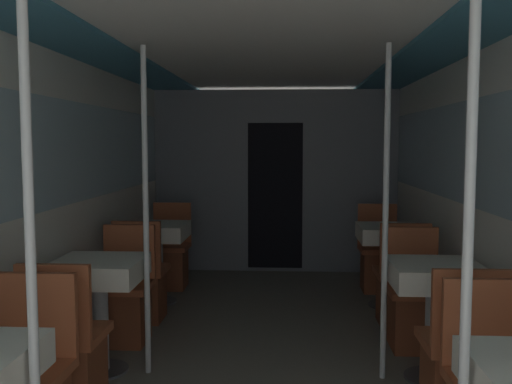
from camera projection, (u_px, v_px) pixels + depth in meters
The scene contains 20 objects.
wall_left at pixel (52, 200), 3.86m from camera, with size 0.05×8.12×2.13m.
wall_right at pixel (488, 203), 3.70m from camera, with size 0.05×8.12×2.13m.
ceiling_panel at pixel (265, 41), 3.69m from camera, with size 2.90×8.12×0.07m.
bulkhead_far at pixel (275, 182), 6.70m from camera, with size 2.84×0.09×2.13m.
support_pole_left_0 at pixel (31, 269), 2.04m from camera, with size 0.04×0.04×2.13m.
dining_table_left_1 at pixel (99, 279), 3.74m from camera, with size 0.56×0.56×0.76m.
chair_left_near_1 at pixel (67, 362), 3.21m from camera, with size 0.40×0.40×0.88m.
chair_left_far_1 at pixel (125, 305), 4.34m from camera, with size 0.40×0.40×0.88m.
support_pole_left_1 at pixel (146, 213), 3.69m from camera, with size 0.04×0.04×2.13m.
dining_table_left_2 at pixel (157, 238), 5.39m from camera, with size 0.56×0.56×0.76m.
chair_left_near_2 at pixel (142, 288), 4.86m from camera, with size 0.40×0.40×0.88m.
chair_left_far_2 at pixel (170, 261), 5.98m from camera, with size 0.40×0.40×0.88m.
support_pole_right_0 at pixel (467, 274), 1.96m from camera, with size 0.04×0.04×2.13m.
dining_table_right_1 at pixel (435, 284), 3.62m from camera, with size 0.56×0.56×0.76m.
chair_right_near_1 at pixel (460, 371), 3.09m from camera, with size 0.40×0.40×0.88m.
chair_right_far_1 at pixel (414, 310), 4.21m from camera, with size 0.40×0.40×0.88m.
support_pole_right_1 at pixel (385, 214), 3.60m from camera, with size 0.04×0.04×2.13m.
dining_table_right_2 at pixel (389, 240), 5.27m from camera, with size 0.56×0.56×0.76m.
chair_right_near_2 at pixel (400, 292), 4.73m from camera, with size 0.40×0.40×0.88m.
chair_right_far_2 at pixel (379, 263), 5.86m from camera, with size 0.40×0.40×0.88m.
Camera 1 is at (0.15, -1.10, 1.52)m, focal length 40.00 mm.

